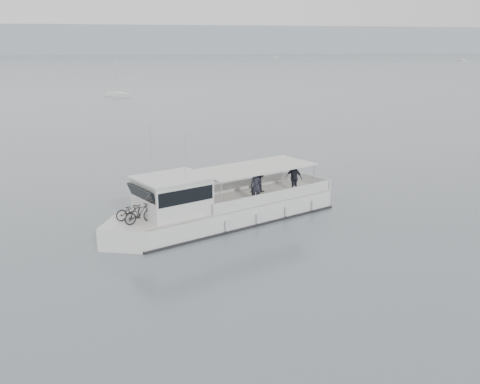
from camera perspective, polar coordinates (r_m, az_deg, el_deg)
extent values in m
plane|color=#565F65|center=(25.88, -4.97, -5.72)|extent=(1400.00, 1400.00, 0.00)
cube|color=#939EA8|center=(583.99, -12.53, 15.53)|extent=(1400.00, 90.00, 28.00)
cube|color=silver|center=(29.22, -0.96, -2.22)|extent=(12.33, 7.94, 1.31)
cube|color=silver|center=(26.34, -11.71, -4.57)|extent=(2.98, 2.98, 1.31)
cube|color=beige|center=(29.03, -0.96, -0.99)|extent=(12.33, 7.94, 0.06)
cube|color=black|center=(29.35, -0.95, -2.97)|extent=(12.57, 8.13, 0.18)
cube|color=silver|center=(31.19, 0.06, 0.75)|extent=(7.38, 3.43, 0.60)
cube|color=silver|center=(28.86, 3.76, -0.50)|extent=(7.38, 3.43, 0.60)
cube|color=silver|center=(32.70, 7.57, 1.30)|extent=(1.43, 2.98, 0.60)
cube|color=silver|center=(26.90, -7.24, -0.44)|extent=(4.06, 3.81, 1.81)
cube|color=black|center=(26.16, -10.22, -0.68)|extent=(1.56, 2.53, 1.17)
cube|color=black|center=(26.82, -7.26, 0.18)|extent=(3.89, 3.76, 0.70)
cube|color=silver|center=(26.66, -7.31, 1.54)|extent=(4.33, 4.08, 0.10)
cube|color=silver|center=(29.55, 1.56, 2.63)|extent=(7.48, 5.58, 0.08)
cylinder|color=silver|center=(26.80, -2.00, -0.55)|extent=(0.08, 0.08, 1.66)
cylinder|color=silver|center=(29.08, -5.18, 0.67)|extent=(0.08, 0.08, 1.66)
cylinder|color=silver|center=(30.81, 7.89, 1.43)|extent=(0.08, 0.08, 1.66)
cylinder|color=silver|center=(32.81, 4.44, 2.39)|extent=(0.08, 0.08, 1.66)
cylinder|color=silver|center=(26.88, -9.49, 4.43)|extent=(0.04, 0.04, 2.62)
cylinder|color=silver|center=(26.02, -5.85, 3.74)|extent=(0.04, 0.04, 2.22)
cylinder|color=silver|center=(27.00, -1.35, -3.62)|extent=(0.32, 0.32, 0.50)
cylinder|color=silver|center=(28.16, 1.99, -2.81)|extent=(0.32, 0.32, 0.50)
cylinder|color=silver|center=(29.40, 5.06, -2.07)|extent=(0.32, 0.32, 0.50)
cylinder|color=silver|center=(30.73, 7.86, -1.38)|extent=(0.32, 0.32, 0.50)
imported|color=black|center=(26.50, -11.42, -1.90)|extent=(1.82, 1.26, 0.91)
imported|color=black|center=(25.79, -10.65, -2.28)|extent=(1.64, 1.07, 0.96)
imported|color=#21222D|center=(28.69, 1.72, 0.56)|extent=(0.69, 0.53, 1.69)
imported|color=#21222D|center=(30.77, 1.91, 1.58)|extent=(1.04, 0.98, 1.69)
imported|color=#21222D|center=(30.83, 5.77, 1.53)|extent=(0.99, 0.99, 1.69)
imported|color=#21222D|center=(32.21, 5.89, 2.14)|extent=(1.21, 1.22, 1.69)
cube|color=silver|center=(440.66, 3.74, 14.21)|extent=(4.68, 4.35, 0.75)
cube|color=silver|center=(440.66, 3.74, 14.26)|extent=(2.17, 2.14, 0.45)
cube|color=silver|center=(360.55, 22.54, 12.85)|extent=(3.68, 8.67, 0.75)
cube|color=silver|center=(360.54, 22.55, 12.90)|extent=(2.69, 3.20, 0.45)
cylinder|color=silver|center=(360.46, 22.63, 13.63)|extent=(0.08, 0.08, 9.24)
cube|color=silver|center=(104.54, -12.93, 10.09)|extent=(5.06, 4.93, 0.75)
cube|color=silver|center=(104.51, -12.94, 10.27)|extent=(2.39, 2.38, 0.45)
cylinder|color=silver|center=(104.31, -13.03, 11.86)|extent=(0.08, 0.08, 5.89)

